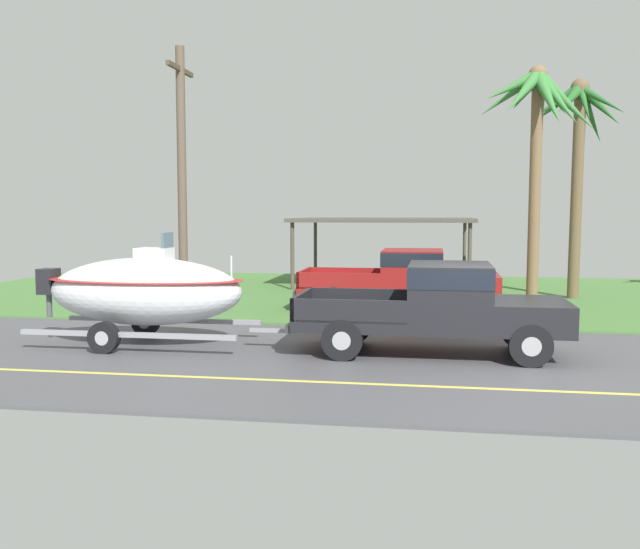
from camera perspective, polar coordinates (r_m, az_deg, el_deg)
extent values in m
cube|color=#4C4C51|center=(13.75, 12.91, -7.23)|extent=(36.00, 8.00, 0.06)
cube|color=#477538|center=(24.59, 11.38, -1.73)|extent=(36.00, 14.00, 0.11)
cube|color=#DBCC4C|center=(11.99, 13.43, -8.89)|extent=(34.20, 0.12, 0.01)
cube|color=black|center=(14.53, 8.84, -3.84)|extent=(5.36, 2.08, 0.22)
cube|color=black|center=(14.60, 16.46, -2.76)|extent=(1.50, 2.08, 0.38)
cube|color=black|center=(14.45, 10.37, -1.30)|extent=(1.61, 2.08, 1.09)
cube|color=black|center=(14.42, 10.39, -0.07)|extent=(1.63, 2.10, 0.38)
cube|color=black|center=(14.61, 2.73, -3.23)|extent=(2.25, 2.08, 0.04)
cube|color=black|center=(15.57, 3.17, -1.95)|extent=(2.25, 0.08, 0.45)
cube|color=black|center=(13.60, 2.24, -2.98)|extent=(2.25, 0.08, 0.45)
cube|color=black|center=(14.75, -1.46, -2.34)|extent=(0.08, 2.08, 0.45)
cube|color=#333338|center=(14.82, -1.83, -3.85)|extent=(0.12, 1.88, 0.16)
sphere|color=#B2B2B7|center=(14.84, -2.29, -3.64)|extent=(0.10, 0.10, 0.10)
cylinder|color=black|center=(15.59, 15.72, -4.23)|extent=(0.80, 0.28, 0.80)
cylinder|color=#9E9EA3|center=(15.59, 15.72, -4.23)|extent=(0.36, 0.29, 0.36)
cylinder|color=black|center=(13.76, 16.56, -5.47)|extent=(0.80, 0.28, 0.80)
cylinder|color=#9E9EA3|center=(13.76, 16.56, -5.47)|extent=(0.36, 0.29, 0.36)
cylinder|color=black|center=(15.59, 2.72, -4.04)|extent=(0.80, 0.28, 0.80)
cylinder|color=#9E9EA3|center=(15.59, 2.72, -4.04)|extent=(0.36, 0.29, 0.36)
cylinder|color=black|center=(13.77, 1.81, -5.25)|extent=(0.80, 0.28, 0.80)
cylinder|color=#9E9EA3|center=(13.77, 1.81, -5.25)|extent=(0.36, 0.29, 0.36)
cube|color=gray|center=(14.97, -3.98, -4.50)|extent=(0.90, 0.10, 0.08)
cube|color=gray|center=(16.74, -12.44, -3.59)|extent=(4.63, 0.12, 0.10)
cube|color=gray|center=(14.95, -15.26, -4.68)|extent=(4.63, 0.12, 0.10)
cylinder|color=black|center=(16.98, -13.82, -3.70)|extent=(0.64, 0.22, 0.64)
cylinder|color=#9E9EA3|center=(16.98, -13.82, -3.70)|extent=(0.29, 0.23, 0.29)
cylinder|color=black|center=(15.11, -16.95, -4.86)|extent=(0.64, 0.22, 0.64)
cylinder|color=#9E9EA3|center=(15.11, -16.95, -4.86)|extent=(0.29, 0.23, 0.29)
ellipsoid|color=silver|center=(15.74, -13.83, -1.32)|extent=(4.27, 1.95, 1.45)
ellipsoid|color=#B22626|center=(15.71, -13.85, -0.40)|extent=(4.36, 1.99, 0.12)
cube|color=silver|center=(15.60, -13.16, 0.91)|extent=(0.70, 0.60, 0.65)
cube|color=slate|center=(15.46, -12.17, 2.66)|extent=(0.06, 0.56, 0.36)
cube|color=black|center=(16.74, -20.96, -0.51)|extent=(0.36, 0.44, 0.56)
cylinder|color=#4C4C51|center=(16.78, -20.92, -1.87)|extent=(0.12, 0.12, 0.80)
cylinder|color=silver|center=(15.03, -7.13, 0.56)|extent=(0.04, 0.04, 0.50)
cube|color=maroon|center=(20.26, 6.33, -1.29)|extent=(5.55, 1.94, 0.22)
cube|color=maroon|center=(20.22, 12.00, -0.53)|extent=(1.55, 1.94, 0.38)
cube|color=maroon|center=(20.18, 7.45, 0.49)|extent=(1.67, 1.94, 1.05)
cube|color=black|center=(20.16, 7.46, 1.33)|extent=(1.69, 1.96, 0.38)
cube|color=#621111|center=(20.40, 1.82, -0.85)|extent=(2.33, 1.94, 0.04)
cube|color=maroon|center=(21.29, 2.15, -0.05)|extent=(2.33, 0.08, 0.45)
cube|color=maroon|center=(19.46, 1.45, -0.53)|extent=(2.33, 0.08, 0.45)
cube|color=maroon|center=(20.56, -1.29, -0.23)|extent=(0.08, 1.94, 0.45)
cube|color=#333338|center=(20.62, -1.57, -1.32)|extent=(0.12, 1.74, 0.16)
sphere|color=#B2B2B7|center=(20.63, -1.89, -1.18)|extent=(0.10, 0.10, 0.10)
cylinder|color=black|center=(21.13, 11.67, -1.73)|extent=(0.80, 0.28, 0.80)
cylinder|color=#9E9EA3|center=(21.13, 11.67, -1.73)|extent=(0.36, 0.29, 0.36)
cylinder|color=black|center=(19.43, 11.86, -2.33)|extent=(0.80, 0.28, 0.80)
cylinder|color=#9E9EA3|center=(19.43, 11.86, -2.33)|extent=(0.36, 0.29, 0.36)
cylinder|color=black|center=(21.30, 1.81, -1.58)|extent=(0.80, 0.28, 0.80)
cylinder|color=#9E9EA3|center=(21.30, 1.81, -1.58)|extent=(0.36, 0.29, 0.36)
cylinder|color=black|center=(19.61, 1.14, -2.15)|extent=(0.80, 0.28, 0.80)
cylinder|color=#9E9EA3|center=(19.61, 1.14, -2.15)|extent=(0.36, 0.29, 0.36)
cylinder|color=#4C4238|center=(29.85, 11.52, 1.85)|extent=(0.14, 0.14, 2.48)
cylinder|color=#4C4238|center=(25.01, 11.92, 1.24)|extent=(0.14, 0.14, 2.48)
cylinder|color=#4C4238|center=(30.27, -0.38, 2.00)|extent=(0.14, 0.14, 2.48)
cylinder|color=#4C4238|center=(25.52, -2.23, 1.42)|extent=(0.14, 0.14, 2.48)
cube|color=#4C4742|center=(27.44, 5.21, 4.40)|extent=(6.74, 5.34, 0.14)
cylinder|color=brown|center=(19.58, 16.85, 5.84)|extent=(0.30, 0.40, 6.41)
cone|color=#387A38|center=(19.85, 19.13, 12.97)|extent=(1.71, 0.47, 1.70)
cone|color=#387A38|center=(20.34, 18.14, 13.53)|extent=(1.22, 1.27, 1.16)
cone|color=#387A38|center=(20.22, 17.27, 13.18)|extent=(0.79, 1.30, 1.47)
cone|color=#387A38|center=(20.48, 16.15, 13.86)|extent=(0.85, 1.61, 1.00)
cone|color=#387A38|center=(19.86, 14.90, 13.72)|extent=(1.65, 0.57, 1.23)
cone|color=#387A38|center=(19.54, 15.15, 14.33)|extent=(1.59, 0.83, 0.97)
cone|color=#387A38|center=(19.09, 15.98, 13.86)|extent=(1.30, 1.74, 1.42)
cone|color=#387A38|center=(19.12, 17.88, 13.32)|extent=(0.82, 1.78, 1.71)
cone|color=#387A38|center=(19.36, 18.51, 13.24)|extent=(1.30, 1.43, 1.65)
sphere|color=brown|center=(19.90, 17.09, 15.09)|extent=(0.48, 0.48, 0.48)
cylinder|color=brown|center=(24.26, 19.90, 5.99)|extent=(0.36, 0.62, 6.77)
cone|color=#286028|center=(24.68, 21.54, 12.48)|extent=(1.56, 0.58, 1.43)
cone|color=#286028|center=(24.93, 20.90, 11.81)|extent=(1.32, 1.29, 1.87)
cone|color=#286028|center=(25.17, 19.99, 12.03)|extent=(0.51, 1.68, 1.65)
cone|color=#286028|center=(24.92, 18.43, 12.77)|extent=(1.61, 1.44, 1.20)
cone|color=#286028|center=(24.38, 18.47, 12.98)|extent=(1.60, 0.41, 1.20)
cone|color=#286028|center=(23.91, 19.39, 13.09)|extent=(1.29, 1.53, 1.25)
cone|color=#286028|center=(23.95, 20.49, 12.75)|extent=(0.41, 1.35, 1.34)
cone|color=#286028|center=(23.90, 21.69, 12.89)|extent=(1.37, 1.73, 1.26)
sphere|color=brown|center=(24.57, 20.15, 13.90)|extent=(0.58, 0.58, 0.58)
cylinder|color=brown|center=(19.55, -11.02, 7.17)|extent=(0.24, 0.24, 7.23)
cube|color=brown|center=(19.90, -11.17, 15.87)|extent=(0.10, 1.80, 0.12)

